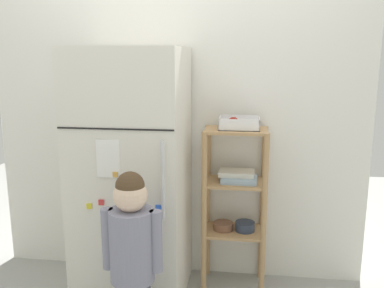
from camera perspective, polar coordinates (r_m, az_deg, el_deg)
name	(u,v)px	position (r m, az deg, el deg)	size (l,w,h in m)	color
kitchen_wall_back	(177,129)	(2.85, -2.10, 2.12)	(2.56, 0.03, 2.08)	silver
refrigerator	(133,177)	(2.63, -8.13, -4.42)	(0.66, 0.65, 1.58)	silver
child_standing	(132,245)	(2.19, -8.20, -13.48)	(0.31, 0.23, 0.97)	#373A4B
pantry_shelf_unit	(235,197)	(2.75, 5.92, -7.20)	(0.41, 0.28, 1.07)	tan
fruit_bin	(237,124)	(2.64, 6.21, 2.69)	(0.25, 0.20, 0.08)	white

